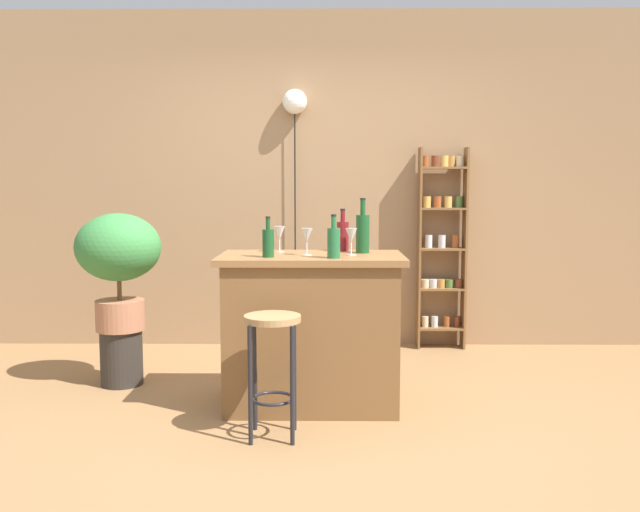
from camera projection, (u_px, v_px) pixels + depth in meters
ground at (311, 421)px, 3.90m from camera, size 12.00×12.00×0.00m
back_wall at (316, 181)px, 5.69m from camera, size 6.40×0.10×2.80m
kitchen_counter at (312, 330)px, 4.15m from camera, size 1.12×0.65×0.94m
bar_stool at (273, 348)px, 3.60m from camera, size 0.31×0.31×0.67m
spice_shelf at (442, 244)px, 5.59m from camera, size 0.40×0.16×1.67m
plant_stool at (122, 357)px, 4.60m from camera, size 0.28×0.28×0.38m
potted_plant at (118, 257)px, 4.53m from camera, size 0.57×0.52×0.80m
bottle_olive_oil at (268, 242)px, 3.95m from camera, size 0.07×0.07×0.24m
bottle_vinegar at (343, 235)px, 4.33m from camera, size 0.08×0.08×0.27m
bottle_soda_blue at (334, 242)px, 3.90m from camera, size 0.08×0.08×0.25m
bottle_wine_red at (363, 232)px, 4.19m from camera, size 0.08×0.08×0.34m
wine_glass_left at (279, 234)px, 4.26m from camera, size 0.07×0.07×0.16m
wine_glass_center at (351, 236)px, 4.05m from camera, size 0.07×0.07×0.16m
wine_glass_right at (307, 236)px, 4.06m from camera, size 0.07×0.07×0.16m
pendant_globe_light at (295, 106)px, 5.52m from camera, size 0.20×0.20×2.15m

